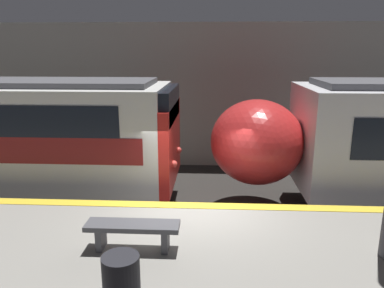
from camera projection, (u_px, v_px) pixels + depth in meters
ground_plane at (195, 252)px, 8.16m from camera, size 120.00×120.00×0.00m
platform at (189, 286)px, 6.04m from camera, size 40.00×4.08×1.16m
station_rear_barrier at (203, 97)px, 13.66m from camera, size 50.00×0.15×5.21m
platform_bench at (133, 230)px, 5.98m from camera, size 1.50×0.40×0.45m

